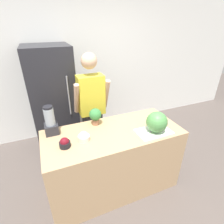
{
  "coord_description": "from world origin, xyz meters",
  "views": [
    {
      "loc": [
        -0.69,
        -1.25,
        2.07
      ],
      "look_at": [
        0.0,
        0.4,
        1.15
      ],
      "focal_mm": 28.0,
      "sensor_mm": 36.0,
      "label": 1
    }
  ],
  "objects_px": {
    "bowl_cherries": "(65,143)",
    "potted_plant": "(95,116)",
    "refrigerator": "(54,100)",
    "person": "(92,109)",
    "bowl_cream": "(84,137)",
    "blender": "(50,122)",
    "watermelon": "(157,122)"
  },
  "relations": [
    {
      "from": "refrigerator",
      "to": "bowl_cherries",
      "type": "height_order",
      "value": "refrigerator"
    },
    {
      "from": "bowl_cherries",
      "to": "blender",
      "type": "bearing_deg",
      "value": 107.19
    },
    {
      "from": "bowl_cream",
      "to": "potted_plant",
      "type": "height_order",
      "value": "potted_plant"
    },
    {
      "from": "potted_plant",
      "to": "refrigerator",
      "type": "bearing_deg",
      "value": 111.62
    },
    {
      "from": "blender",
      "to": "person",
      "type": "bearing_deg",
      "value": 36.25
    },
    {
      "from": "refrigerator",
      "to": "watermelon",
      "type": "height_order",
      "value": "refrigerator"
    },
    {
      "from": "person",
      "to": "blender",
      "type": "xyz_separation_m",
      "value": [
        -0.62,
        -0.46,
        0.15
      ]
    },
    {
      "from": "refrigerator",
      "to": "potted_plant",
      "type": "bearing_deg",
      "value": -68.38
    },
    {
      "from": "bowl_cherries",
      "to": "potted_plant",
      "type": "bearing_deg",
      "value": 35.67
    },
    {
      "from": "bowl_cherries",
      "to": "watermelon",
      "type": "bearing_deg",
      "value": -7.23
    },
    {
      "from": "person",
      "to": "bowl_cherries",
      "type": "bearing_deg",
      "value": -124.07
    },
    {
      "from": "watermelon",
      "to": "bowl_cherries",
      "type": "distance_m",
      "value": 1.06
    },
    {
      "from": "refrigerator",
      "to": "potted_plant",
      "type": "height_order",
      "value": "refrigerator"
    },
    {
      "from": "watermelon",
      "to": "bowl_cherries",
      "type": "relative_size",
      "value": 2.11
    },
    {
      "from": "watermelon",
      "to": "bowl_cream",
      "type": "height_order",
      "value": "watermelon"
    },
    {
      "from": "person",
      "to": "bowl_cherries",
      "type": "distance_m",
      "value": 0.94
    },
    {
      "from": "person",
      "to": "bowl_cherries",
      "type": "height_order",
      "value": "person"
    },
    {
      "from": "person",
      "to": "potted_plant",
      "type": "distance_m",
      "value": 0.49
    },
    {
      "from": "blender",
      "to": "potted_plant",
      "type": "relative_size",
      "value": 1.6
    },
    {
      "from": "refrigerator",
      "to": "blender",
      "type": "xyz_separation_m",
      "value": [
        -0.12,
        -1.04,
        0.16
      ]
    },
    {
      "from": "person",
      "to": "potted_plant",
      "type": "height_order",
      "value": "person"
    },
    {
      "from": "person",
      "to": "blender",
      "type": "relative_size",
      "value": 4.9
    },
    {
      "from": "bowl_cherries",
      "to": "bowl_cream",
      "type": "xyz_separation_m",
      "value": [
        0.21,
        0.03,
        0.0
      ]
    },
    {
      "from": "bowl_cream",
      "to": "potted_plant",
      "type": "distance_m",
      "value": 0.37
    },
    {
      "from": "blender",
      "to": "bowl_cream",
      "type": "bearing_deg",
      "value": -42.69
    },
    {
      "from": "refrigerator",
      "to": "bowl_cream",
      "type": "relative_size",
      "value": 13.68
    },
    {
      "from": "bowl_cherries",
      "to": "blender",
      "type": "xyz_separation_m",
      "value": [
        -0.1,
        0.32,
        0.1
      ]
    },
    {
      "from": "bowl_cherries",
      "to": "blender",
      "type": "distance_m",
      "value": 0.35
    },
    {
      "from": "bowl_cherries",
      "to": "bowl_cream",
      "type": "relative_size",
      "value": 0.91
    },
    {
      "from": "refrigerator",
      "to": "bowl_cherries",
      "type": "distance_m",
      "value": 1.36
    },
    {
      "from": "refrigerator",
      "to": "bowl_cherries",
      "type": "relative_size",
      "value": 15.08
    },
    {
      "from": "person",
      "to": "bowl_cream",
      "type": "relative_size",
      "value": 13.27
    }
  ]
}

